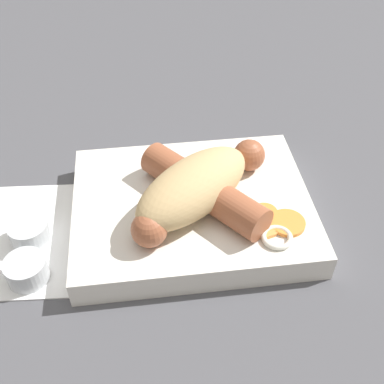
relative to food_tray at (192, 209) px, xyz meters
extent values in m
plane|color=#4C4C51|center=(0.00, 0.00, -0.02)|extent=(3.00, 3.00, 0.00)
cube|color=silver|center=(0.00, 0.00, 0.00)|extent=(0.25, 0.19, 0.03)
ellipsoid|color=tan|center=(0.00, -0.01, 0.04)|extent=(0.15, 0.14, 0.05)
cylinder|color=#9E5638|center=(0.01, -0.01, 0.03)|extent=(0.12, 0.14, 0.03)
sphere|color=#9E5638|center=(0.07, 0.04, 0.03)|extent=(0.03, 0.03, 0.03)
sphere|color=#9E5638|center=(-0.05, -0.05, 0.03)|extent=(0.03, 0.03, 0.03)
cylinder|color=orange|center=(0.07, -0.03, 0.02)|extent=(0.03, 0.03, 0.00)
cylinder|color=#F99E4C|center=(0.06, -0.04, 0.02)|extent=(0.04, 0.04, 0.00)
cylinder|color=orange|center=(0.09, -0.05, 0.02)|extent=(0.05, 0.05, 0.00)
cylinder|color=#F99E4C|center=(0.07, -0.05, 0.02)|extent=(0.03, 0.03, 0.00)
cylinder|color=#F99E4C|center=(0.06, -0.05, 0.02)|extent=(0.03, 0.03, 0.00)
torus|color=silver|center=(0.07, -0.07, 0.02)|extent=(0.03, 0.03, 0.01)
cube|color=white|center=(-0.17, -0.01, -0.01)|extent=(0.17, 0.17, 0.00)
cylinder|color=silver|center=(-0.17, -0.01, 0.00)|extent=(0.04, 0.04, 0.02)
cylinder|color=maroon|center=(-0.17, -0.01, -0.01)|extent=(0.03, 0.03, 0.01)
cylinder|color=silver|center=(-0.17, -0.06, 0.00)|extent=(0.04, 0.04, 0.02)
cylinder|color=maroon|center=(-0.17, -0.06, -0.01)|extent=(0.03, 0.03, 0.01)
camera|label=1|loc=(-0.04, -0.35, 0.36)|focal=45.00mm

